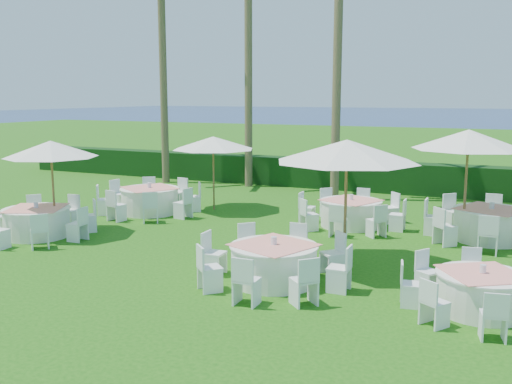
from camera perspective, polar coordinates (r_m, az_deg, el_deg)
ground at (r=12.55m, az=-2.32°, el=-8.11°), size 120.00×120.00×0.00m
hedge at (r=23.52m, az=10.86°, el=1.60°), size 34.00×1.00×1.20m
ocean at (r=112.87m, az=21.71°, el=7.03°), size 260.00×260.00×0.00m
banquet_table_a at (r=16.73m, az=-21.05°, el=-2.75°), size 3.15×3.15×0.95m
banquet_table_b at (r=11.84m, az=1.79°, el=-7.05°), size 3.19×3.19×0.97m
banquet_table_c at (r=11.06m, az=21.61°, el=-9.22°), size 2.83×2.83×0.87m
banquet_table_d at (r=19.02m, az=-10.58°, el=-0.76°), size 3.36×3.36×1.01m
banquet_table_e at (r=17.02m, az=9.46°, el=-2.03°), size 3.14×3.14×0.96m
banquet_table_f at (r=16.42m, az=22.41°, el=-2.94°), size 3.41×3.41×1.03m
umbrella_a at (r=16.55m, az=-19.83°, el=4.06°), size 2.53×2.53×2.61m
umbrella_b at (r=12.71m, az=9.08°, el=4.07°), size 3.23×3.23×2.87m
umbrella_c at (r=19.07m, az=-4.30°, el=4.91°), size 2.77×2.77×2.47m
umbrella_d at (r=15.80m, az=20.48°, el=4.94°), size 2.90×2.90×2.95m
palm_a at (r=25.43m, az=-9.29°, el=12.37°), size 4.41×4.04×9.24m
palm_b at (r=24.06m, az=-0.77°, el=13.76°), size 4.39×4.19×10.15m
palm_c at (r=21.30m, az=8.23°, el=16.62°), size 4.40×3.99×11.92m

